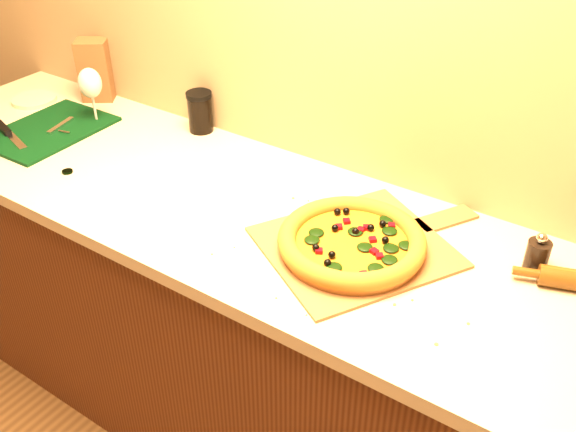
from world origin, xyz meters
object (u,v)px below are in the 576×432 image
object	(u,v)px
pizza	(352,242)
cutting_board	(47,130)
dark_jar	(200,112)
pizza_peel	(361,245)
pepper_grinder	(537,255)
side_plate	(34,100)
wine_glass	(90,84)

from	to	relation	value
pizza	cutting_board	xyz separation A→B (m)	(-1.15, 0.01, -0.03)
dark_jar	pizza_peel	bearing A→B (deg)	-19.81
pepper_grinder	side_plate	xyz separation A→B (m)	(-1.78, -0.04, -0.04)
cutting_board	wine_glass	distance (m)	0.21
pizza_peel	pepper_grinder	distance (m)	0.41
dark_jar	side_plate	distance (m)	0.67
dark_jar	side_plate	bearing A→B (deg)	-166.20
pizza	side_plate	world-z (taller)	pizza
cutting_board	wine_glass	bearing A→B (deg)	60.23
pizza	dark_jar	distance (m)	0.80
pizza_peel	side_plate	bearing A→B (deg)	-154.66
cutting_board	wine_glass	world-z (taller)	wine_glass
pizza_peel	pepper_grinder	size ratio (longest dim) A/B	5.90
cutting_board	pizza_peel	bearing A→B (deg)	0.22
pizza	pepper_grinder	world-z (taller)	pepper_grinder
wine_glass	dark_jar	world-z (taller)	wine_glass
pizza_peel	pizza	bearing A→B (deg)	-73.95
cutting_board	pepper_grinder	xyz separation A→B (m)	(1.54, 0.18, 0.04)
dark_jar	pizza	bearing A→B (deg)	-22.39
pepper_grinder	wine_glass	distance (m)	1.47
pizza_peel	cutting_board	size ratio (longest dim) A/B	1.55
pizza	side_plate	distance (m)	1.40
pepper_grinder	dark_jar	world-z (taller)	dark_jar
wine_glass	side_plate	bearing A→B (deg)	-178.23
cutting_board	pepper_grinder	distance (m)	1.55
pizza_peel	wine_glass	world-z (taller)	wine_glass
pizza_peel	dark_jar	xyz separation A→B (m)	(-0.75, 0.27, 0.06)
wine_glass	dark_jar	distance (m)	0.37
pepper_grinder	wine_glass	size ratio (longest dim) A/B	0.54
pepper_grinder	side_plate	size ratio (longest dim) A/B	0.66
dark_jar	cutting_board	bearing A→B (deg)	-144.68
pizza	wine_glass	world-z (taller)	wine_glass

